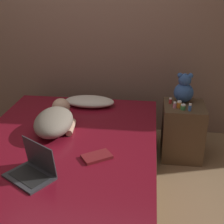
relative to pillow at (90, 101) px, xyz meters
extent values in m
plane|color=#937551|center=(-0.06, -0.80, -0.54)|extent=(12.00, 12.00, 0.00)
cube|color=#846656|center=(-0.06, 0.52, 0.76)|extent=(8.00, 0.06, 2.60)
cube|color=brown|center=(-0.06, -0.80, -0.41)|extent=(1.58, 2.08, 0.26)
cube|color=maroon|center=(-0.06, -0.80, -0.16)|extent=(1.55, 2.04, 0.23)
cube|color=brown|center=(1.00, -0.09, -0.25)|extent=(0.42, 0.43, 0.58)
ellipsoid|color=beige|center=(0.00, 0.00, 0.00)|extent=(0.54, 0.28, 0.10)
ellipsoid|color=gray|center=(-0.20, -0.64, 0.05)|extent=(0.39, 0.58, 0.20)
sphere|color=#DBAD8E|center=(-0.23, -0.29, 0.04)|extent=(0.18, 0.18, 0.18)
cylinder|color=#DBAD8E|center=(-0.05, -0.60, -0.02)|extent=(0.08, 0.25, 0.06)
cube|color=#333338|center=(-0.17, -1.35, -0.04)|extent=(0.40, 0.37, 0.02)
cube|color=black|center=(-0.17, -1.35, -0.03)|extent=(0.32, 0.28, 0.00)
cube|color=#333338|center=(-0.11, -1.26, 0.08)|extent=(0.29, 0.20, 0.23)
cube|color=black|center=(-0.11, -1.26, 0.08)|extent=(0.26, 0.18, 0.20)
sphere|color=#335693|center=(0.99, 0.01, 0.15)|extent=(0.20, 0.20, 0.20)
sphere|color=#335693|center=(0.99, 0.01, 0.28)|extent=(0.13, 0.13, 0.13)
sphere|color=#335693|center=(0.94, 0.01, 0.33)|extent=(0.05, 0.05, 0.05)
sphere|color=#335693|center=(1.04, 0.01, 0.33)|extent=(0.05, 0.05, 0.05)
cylinder|color=pink|center=(0.89, -0.17, 0.07)|extent=(0.03, 0.03, 0.05)
cylinder|color=white|center=(0.89, -0.17, 0.10)|extent=(0.03, 0.03, 0.01)
cylinder|color=orange|center=(0.94, -0.16, 0.07)|extent=(0.05, 0.05, 0.05)
cylinder|color=white|center=(0.94, -0.16, 0.11)|extent=(0.04, 0.04, 0.02)
cylinder|color=#3D8E4C|center=(0.97, -0.20, 0.07)|extent=(0.05, 0.05, 0.04)
cylinder|color=white|center=(0.97, -0.20, 0.09)|extent=(0.04, 0.04, 0.01)
cylinder|color=#3866B2|center=(1.04, -0.22, 0.07)|extent=(0.03, 0.03, 0.06)
cylinder|color=white|center=(1.04, -0.22, 0.11)|extent=(0.03, 0.03, 0.02)
cylinder|color=#B72D2D|center=(0.86, -0.05, 0.07)|extent=(0.03, 0.03, 0.04)
cylinder|color=white|center=(0.86, -0.05, 0.10)|extent=(0.03, 0.03, 0.01)
cube|color=maroon|center=(0.26, -1.03, -0.04)|extent=(0.26, 0.24, 0.02)
camera|label=1|loc=(0.64, -3.08, 1.26)|focal=50.00mm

